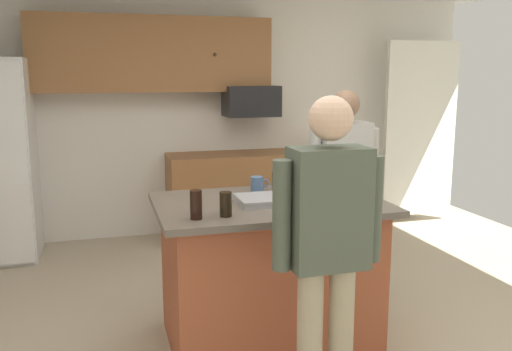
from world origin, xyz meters
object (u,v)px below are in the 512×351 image
kitchen_island (269,271)px  serving_tray (272,199)px  microwave_over_range (251,101)px  tumbler_amber (345,186)px  mug_ceramic_white (322,188)px  mug_blue_stoneware (257,184)px  person_guest_by_door (343,180)px  person_elder_center (328,238)px  glass_pilsner (196,205)px  glass_stout_tall (277,181)px  glass_short_whisky (226,204)px

kitchen_island → serving_tray: bearing=-81.4°
microwave_over_range → serving_tray: (-0.54, -2.43, -0.49)m
tumbler_amber → mug_ceramic_white: size_ratio=1.22×
tumbler_amber → mug_blue_stoneware: bearing=145.3°
mug_blue_stoneware → tumbler_amber: bearing=-34.7°
person_guest_by_door → person_elder_center: bearing=26.1°
glass_pilsner → serving_tray: bearing=26.6°
kitchen_island → glass_stout_tall: 0.62m
glass_stout_tall → mug_ceramic_white: size_ratio=0.95×
glass_pilsner → mug_blue_stoneware: size_ratio=1.28×
tumbler_amber → mug_ceramic_white: bearing=125.6°
tumbler_amber → glass_pilsner: 1.03m
glass_stout_tall → glass_short_whisky: glass_short_whisky is taller
kitchen_island → glass_stout_tall: size_ratio=11.08×
kitchen_island → person_guest_by_door: person_guest_by_door is taller
kitchen_island → mug_ceramic_white: mug_ceramic_white is taller
glass_stout_tall → glass_pilsner: size_ratio=0.79×
person_guest_by_door → serving_tray: person_guest_by_door is taller
serving_tray → glass_pilsner: bearing=-153.4°
person_elder_center → person_guest_by_door: (0.74, 1.40, -0.01)m
serving_tray → person_elder_center: bearing=-87.5°
microwave_over_range → person_elder_center: bearing=-98.9°
serving_tray → glass_stout_tall: bearing=67.0°
person_elder_center → mug_ceramic_white: person_elder_center is taller
glass_stout_tall → glass_short_whisky: (-0.49, -0.57, 0.01)m
person_elder_center → tumbler_amber: size_ratio=9.95×
mug_ceramic_white → mug_blue_stoneware: bearing=152.6°
microwave_over_range → glass_short_whisky: size_ratio=3.99×
glass_stout_tall → glass_short_whisky: size_ratio=0.92×
mug_ceramic_white → glass_short_whisky: 0.82m
glass_short_whisky → serving_tray: 0.44m
microwave_over_range → person_guest_by_door: bearing=-82.7°
person_elder_center → mug_ceramic_white: 0.97m
serving_tray → microwave_over_range: bearing=77.5°
person_guest_by_door → glass_stout_tall: 0.70m
microwave_over_range → kitchen_island: (-0.55, -2.39, -0.97)m
mug_ceramic_white → glass_short_whisky: (-0.74, -0.36, 0.02)m
mug_ceramic_white → serving_tray: mug_ceramic_white is taller
person_guest_by_door → glass_pilsner: bearing=-2.1°
kitchen_island → glass_pilsner: (-0.52, -0.30, 0.55)m
glass_stout_tall → serving_tray: size_ratio=0.29×
mug_ceramic_white → serving_tray: 0.40m
glass_short_whisky → glass_stout_tall: bearing=49.4°
glass_short_whisky → mug_blue_stoneware: glass_short_whisky is taller
tumbler_amber → glass_short_whisky: bearing=-165.0°
glass_stout_tall → glass_short_whisky: bearing=-130.6°
tumbler_amber → mug_blue_stoneware: tumbler_amber is taller
glass_pilsner → mug_ceramic_white: size_ratio=1.21×
kitchen_island → mug_blue_stoneware: 0.59m
tumbler_amber → glass_short_whisky: 0.87m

